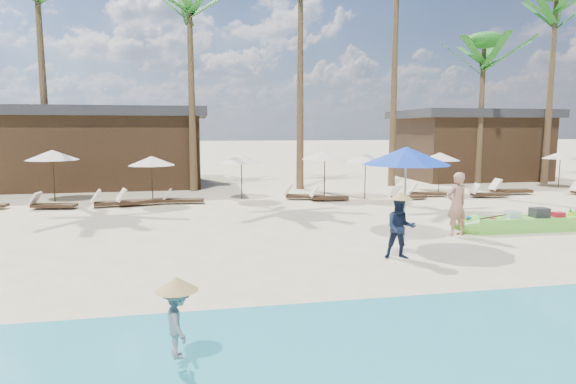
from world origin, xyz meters
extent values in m
plane|color=beige|center=(0.00, 0.00, 0.00)|extent=(240.00, 240.00, 0.00)
cube|color=tan|center=(0.00, -5.00, 0.00)|extent=(240.00, 4.50, 0.01)
cube|color=#68D440|center=(6.72, 2.30, 0.21)|extent=(3.52, 0.81, 0.42)
cube|color=white|center=(6.72, 2.30, 0.23)|extent=(3.03, 0.59, 0.19)
cube|color=#262628|center=(7.16, 2.29, 0.52)|extent=(0.51, 0.40, 0.39)
cube|color=silver|center=(6.27, 2.36, 0.48)|extent=(0.39, 0.34, 0.31)
cube|color=#AE1723|center=(7.77, 2.22, 0.45)|extent=(0.34, 0.28, 0.24)
cylinder|color=#AE1723|center=(5.61, 2.38, 0.38)|extent=(0.24, 0.24, 0.10)
cylinder|color=#262628|center=(5.33, 2.27, 0.37)|extent=(0.22, 0.22, 0.09)
sphere|color=tan|center=(5.00, 2.33, 0.43)|extent=(0.20, 0.20, 0.20)
cylinder|color=yellow|center=(8.32, 2.35, 0.43)|extent=(0.15, 0.15, 0.20)
cylinder|color=yellow|center=(8.54, 2.35, 0.43)|extent=(0.15, 0.15, 0.20)
imported|color=tan|center=(4.24, 2.13, 0.94)|extent=(0.77, 0.59, 1.89)
imported|color=#131D36|center=(1.54, 0.05, 0.76)|extent=(0.85, 0.73, 1.53)
imported|color=gray|center=(-3.59, -4.52, 0.66)|extent=(0.48, 0.68, 0.96)
cylinder|color=#99999E|center=(2.49, 1.90, 1.29)|extent=(0.06, 0.06, 2.58)
cone|color=blue|center=(2.49, 1.90, 2.40)|extent=(2.46, 2.46, 0.50)
cylinder|color=#332015|center=(-9.32, 11.67, 1.09)|extent=(0.05, 0.05, 2.18)
cone|color=beige|center=(-9.32, 11.67, 2.03)|extent=(2.18, 2.18, 0.44)
cube|color=#332015|center=(-8.78, 9.52, 0.15)|extent=(1.73, 0.81, 0.12)
cube|color=beige|center=(-9.50, 9.64, 0.44)|extent=(0.46, 0.59, 0.49)
cylinder|color=#332015|center=(-5.07, 10.25, 0.98)|extent=(0.05, 0.05, 1.95)
cone|color=beige|center=(-5.07, 10.25, 1.82)|extent=(1.95, 1.95, 0.39)
cube|color=#332015|center=(-6.44, 9.73, 0.16)|extent=(1.88, 0.96, 0.13)
cube|color=beige|center=(-7.22, 9.55, 0.48)|extent=(0.52, 0.66, 0.53)
cube|color=#332015|center=(-5.47, 9.79, 0.16)|extent=(1.95, 1.13, 0.13)
cube|color=beige|center=(-6.25, 9.55, 0.49)|extent=(0.58, 0.70, 0.54)
cylinder|color=#332015|center=(-1.24, 10.84, 0.98)|extent=(0.05, 0.05, 1.97)
cone|color=beige|center=(-1.24, 10.84, 1.83)|extent=(1.97, 1.97, 0.39)
cube|color=#332015|center=(-3.76, 9.98, 0.14)|extent=(1.62, 0.60, 0.11)
cube|color=beige|center=(-4.46, 10.02, 0.42)|extent=(0.39, 0.54, 0.47)
cylinder|color=#332015|center=(2.52, 10.53, 1.06)|extent=(0.05, 0.05, 2.12)
cone|color=beige|center=(2.52, 10.53, 1.98)|extent=(2.12, 2.12, 0.42)
cube|color=#332015|center=(2.49, 9.50, 0.14)|extent=(1.66, 0.69, 0.11)
cube|color=beige|center=(1.79, 9.58, 0.43)|extent=(0.42, 0.56, 0.47)
cube|color=#332015|center=(1.54, 10.14, 0.15)|extent=(1.79, 1.09, 0.12)
cube|color=beige|center=(0.83, 10.40, 0.45)|extent=(0.55, 0.65, 0.50)
cylinder|color=#332015|center=(4.24, 9.87, 0.99)|extent=(0.05, 0.05, 1.99)
cone|color=beige|center=(4.24, 9.87, 1.85)|extent=(1.99, 1.99, 0.40)
cube|color=#332015|center=(6.08, 9.21, 0.14)|extent=(1.54, 0.53, 0.11)
cube|color=beige|center=(5.40, 9.19, 0.41)|extent=(0.36, 0.50, 0.45)
cube|color=#332015|center=(7.39, 9.96, 0.14)|extent=(1.69, 0.87, 0.11)
cube|color=beige|center=(6.69, 10.12, 0.43)|extent=(0.47, 0.59, 0.47)
cylinder|color=#332015|center=(8.46, 10.96, 0.97)|extent=(0.05, 0.05, 1.95)
cone|color=beige|center=(8.46, 10.96, 1.81)|extent=(1.95, 1.95, 0.39)
cube|color=#332015|center=(10.04, 9.15, 0.14)|extent=(1.66, 0.63, 0.12)
cube|color=beige|center=(9.32, 9.20, 0.43)|extent=(0.40, 0.55, 0.48)
cylinder|color=#332015|center=(15.91, 11.78, 0.94)|extent=(0.05, 0.05, 1.88)
cone|color=beige|center=(15.91, 11.78, 1.75)|extent=(1.88, 1.88, 0.38)
cube|color=#332015|center=(11.73, 9.92, 0.17)|extent=(1.94, 0.79, 0.13)
cube|color=beige|center=(10.90, 10.00, 0.50)|extent=(0.48, 0.65, 0.55)
cone|color=brown|center=(-10.45, 15.08, 5.45)|extent=(0.40, 0.40, 10.89)
cone|color=brown|center=(-3.36, 14.27, 5.04)|extent=(0.40, 0.40, 10.08)
cone|color=brown|center=(2.15, 14.01, 5.63)|extent=(0.40, 0.40, 11.26)
cone|color=brown|center=(7.45, 14.38, 6.58)|extent=(0.40, 0.40, 13.16)
cone|color=brown|center=(12.84, 14.52, 4.04)|extent=(0.40, 0.40, 8.07)
ellipsoid|color=#1A6218|center=(12.84, 14.52, 8.07)|extent=(2.08, 2.08, 0.88)
cone|color=brown|center=(16.57, 13.68, 5.32)|extent=(0.40, 0.40, 10.64)
cube|color=#332015|center=(-8.00, 17.50, 1.90)|extent=(10.00, 6.00, 3.80)
cube|color=#2D2D33|center=(-8.00, 17.50, 4.05)|extent=(10.80, 6.60, 0.50)
cube|color=#332015|center=(14.00, 17.50, 1.90)|extent=(8.00, 6.00, 3.80)
cube|color=#2D2D33|center=(14.00, 17.50, 4.05)|extent=(8.80, 6.60, 0.50)
camera|label=1|loc=(-3.33, -10.63, 3.14)|focal=30.00mm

